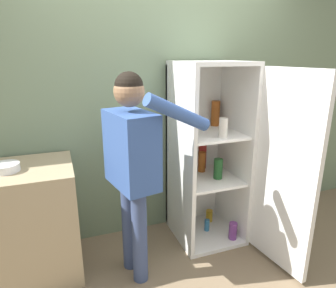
# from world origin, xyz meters

# --- Properties ---
(ground_plane) EXTENTS (12.00, 12.00, 0.00)m
(ground_plane) POSITION_xyz_m (0.00, 0.00, 0.00)
(ground_plane) COLOR #7A664C
(wall_back) EXTENTS (7.00, 0.06, 2.55)m
(wall_back) POSITION_xyz_m (0.00, 0.98, 1.27)
(wall_back) COLOR gray
(wall_back) RESTS_ON ground_plane
(refrigerator) EXTENTS (0.70, 1.22, 1.66)m
(refrigerator) POSITION_xyz_m (0.42, 0.54, 0.82)
(refrigerator) COLOR white
(refrigerator) RESTS_ON ground_plane
(person) EXTENTS (0.71, 0.59, 1.61)m
(person) POSITION_xyz_m (-0.43, 0.32, 1.01)
(person) COLOR #384770
(person) RESTS_ON ground_plane
(counter) EXTENTS (0.65, 0.64, 0.91)m
(counter) POSITION_xyz_m (-1.17, 0.61, 0.46)
(counter) COLOR tan
(counter) RESTS_ON ground_plane
(bowl) EXTENTS (0.20, 0.20, 0.06)m
(bowl) POSITION_xyz_m (-1.30, 0.58, 0.94)
(bowl) COLOR white
(bowl) RESTS_ON counter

